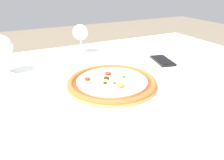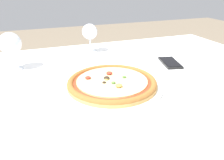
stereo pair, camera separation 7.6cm
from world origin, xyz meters
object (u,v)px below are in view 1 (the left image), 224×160
Objects in this scene: pizza_plate at (112,83)px; cell_phone at (163,61)px; wine_glass_far_right at (80,33)px; dining_table at (133,97)px; wine_glass_far_left at (1,47)px.

cell_phone is at bearing 22.51° from pizza_plate.
pizza_plate is 0.45m from wine_glass_far_right.
wine_glass_far_right reaches higher than dining_table.
dining_table is 4.01× the size of pizza_plate.
wine_glass_far_left reaches higher than cell_phone.
wine_glass_far_right is (0.04, 0.44, 0.09)m from pizza_plate.
wine_glass_far_right is at bearing 19.21° from wine_glass_far_left.
wine_glass_far_left is 1.01× the size of cell_phone.
wine_glass_far_left reaches higher than pizza_plate.
pizza_plate is 2.26× the size of cell_phone.
wine_glass_far_left is 0.69m from cell_phone.
pizza_plate is at bearing -43.01° from wine_glass_far_left.
wine_glass_far_left is (-0.33, 0.31, 0.09)m from pizza_plate.
wine_glass_far_left is at bearing 165.68° from cell_phone.
wine_glass_far_right is at bearing 134.77° from cell_phone.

